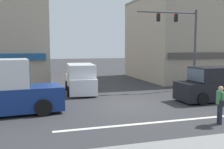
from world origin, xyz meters
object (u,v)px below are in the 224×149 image
van_crossing_rightbound (214,85)px  van_approaching_near (80,79)px  traffic_light_mast (184,36)px  pedestrian_foreground_with_bag (220,103)px  box_truck_parked_curbside (0,90)px

van_crossing_rightbound → van_approaching_near: bearing=145.1°
traffic_light_mast → van_approaching_near: 8.66m
pedestrian_foreground_with_bag → traffic_light_mast: bearing=67.5°
box_truck_parked_curbside → van_approaching_near: 7.06m
box_truck_parked_curbside → traffic_light_mast: bearing=18.4°
traffic_light_mast → pedestrian_foreground_with_bag: bearing=-112.5°
box_truck_parked_curbside → van_approaching_near: bearing=46.1°
box_truck_parked_curbside → van_crossing_rightbound: box_truck_parked_curbside is taller
traffic_light_mast → box_truck_parked_curbside: (-12.92, -4.29, -2.92)m
box_truck_parked_curbside → van_approaching_near: box_truck_parked_curbside is taller
traffic_light_mast → van_crossing_rightbound: size_ratio=1.34×
van_crossing_rightbound → box_truck_parked_curbside: bearing=179.3°
box_truck_parked_curbside → van_crossing_rightbound: size_ratio=1.24×
van_crossing_rightbound → van_approaching_near: 9.13m
traffic_light_mast → pedestrian_foreground_with_bag: size_ratio=3.71×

